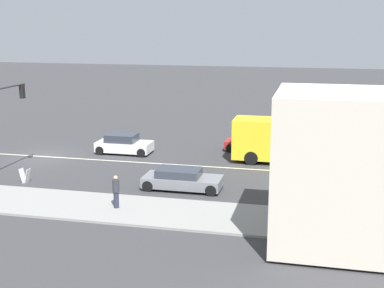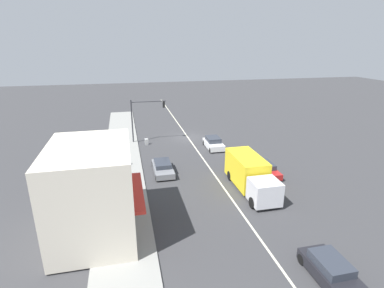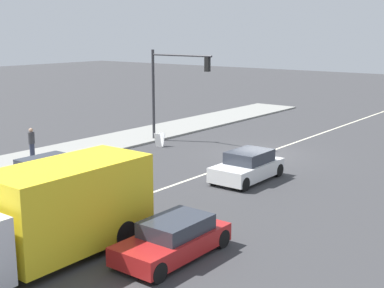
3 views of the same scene
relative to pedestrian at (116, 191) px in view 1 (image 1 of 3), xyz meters
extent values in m
plane|color=#38383A|center=(-9.04, 9.16, -0.99)|extent=(160.00, 160.00, 0.00)
cube|color=gray|center=(-0.04, 9.66, -0.93)|extent=(4.00, 73.00, 0.12)
cube|color=beige|center=(-9.04, -8.84, -0.99)|extent=(0.16, 60.00, 0.01)
cube|color=beige|center=(1.79, 11.48, 2.29)|extent=(5.22, 7.30, 6.31)
cube|color=red|center=(-1.17, 11.48, 1.93)|extent=(0.70, 5.84, 0.20)
cylinder|color=#333338|center=(-3.74, -8.16, 4.43)|extent=(4.50, 0.12, 0.12)
cube|color=black|center=(-5.69, -8.16, 3.98)|extent=(0.28, 0.24, 0.84)
sphere|color=red|center=(-5.69, -8.29, 4.25)|extent=(0.18, 0.18, 0.18)
sphere|color=gold|center=(-5.69, -8.29, 3.98)|extent=(0.18, 0.18, 0.18)
sphere|color=green|center=(-5.69, -8.29, 3.71)|extent=(0.18, 0.18, 0.18)
cylinder|color=#282D42|center=(0.00, 0.00, -0.46)|extent=(0.26, 0.26, 0.82)
cylinder|color=#333338|center=(0.00, 0.00, 0.26)|extent=(0.34, 0.34, 0.62)
sphere|color=tan|center=(0.00, 0.00, 0.67)|extent=(0.22, 0.22, 0.22)
cube|color=silver|center=(-3.13, -6.98, -0.56)|extent=(0.45, 0.21, 0.84)
cube|color=silver|center=(-3.13, -6.66, -0.56)|extent=(0.45, 0.21, 0.84)
cube|color=silver|center=(-11.24, 10.54, 0.23)|extent=(2.28, 2.20, 1.90)
cube|color=yellow|center=(-11.24, 6.69, 0.58)|extent=(2.40, 5.10, 2.60)
cylinder|color=black|center=(-12.32, 10.74, -0.54)|extent=(0.28, 0.90, 0.90)
cylinder|color=black|center=(-10.16, 10.74, -0.54)|extent=(0.28, 0.90, 0.90)
cylinder|color=black|center=(-12.32, 5.44, -0.54)|extent=(0.28, 0.90, 0.90)
cylinder|color=black|center=(-10.16, 5.44, -0.54)|extent=(0.28, 0.90, 0.90)
cube|color=silver|center=(-11.24, -3.72, -0.48)|extent=(1.84, 3.87, 0.67)
cube|color=#2D333D|center=(-11.24, -3.91, 0.13)|extent=(1.56, 2.13, 0.54)
cylinder|color=black|center=(-12.05, -2.18, -0.68)|extent=(0.22, 0.62, 0.62)
cylinder|color=black|center=(-10.42, -2.18, -0.68)|extent=(0.22, 0.62, 0.62)
cylinder|color=black|center=(-12.05, -5.25, -0.68)|extent=(0.22, 0.62, 0.62)
cylinder|color=black|center=(-10.42, -5.25, -0.68)|extent=(0.22, 0.62, 0.62)
cube|color=#AD1E1E|center=(-14.04, 5.08, -0.54)|extent=(1.74, 3.91, 0.57)
cube|color=#2D333D|center=(-14.04, 4.89, -0.02)|extent=(1.48, 2.15, 0.47)
cylinder|color=black|center=(-14.81, 6.64, -0.69)|extent=(0.22, 0.61, 0.61)
cylinder|color=black|center=(-13.27, 6.64, -0.69)|extent=(0.22, 0.61, 0.61)
cylinder|color=black|center=(-14.81, 3.52, -0.69)|extent=(0.22, 0.61, 0.61)
cylinder|color=black|center=(-13.27, 3.52, -0.69)|extent=(0.22, 0.61, 0.61)
cube|color=slate|center=(-4.04, 2.37, -0.54)|extent=(1.85, 4.35, 0.56)
cube|color=#2D333D|center=(-4.04, 2.15, -0.04)|extent=(1.57, 2.39, 0.43)
cylinder|color=black|center=(-4.86, 4.14, -0.68)|extent=(0.22, 0.62, 0.62)
cylinder|color=black|center=(-3.21, 4.14, -0.68)|extent=(0.22, 0.62, 0.62)
cylinder|color=black|center=(-4.86, 0.60, -0.68)|extent=(0.22, 0.62, 0.62)
cylinder|color=black|center=(-3.21, 0.60, -0.68)|extent=(0.22, 0.62, 0.62)
camera|label=1|loc=(23.61, 9.39, 8.10)|focal=50.00mm
camera|label=2|loc=(-0.72, 30.33, 11.68)|focal=28.00mm
camera|label=3|loc=(-23.94, 16.91, 5.85)|focal=50.00mm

